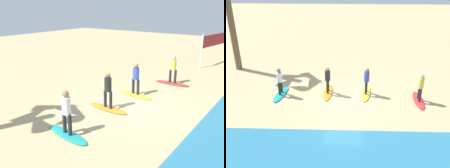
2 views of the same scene
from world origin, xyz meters
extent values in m
plane|color=tan|center=(0.00, 0.00, 0.00)|extent=(60.00, 60.00, 0.00)
ellipsoid|color=red|center=(-4.36, -0.05, 0.04)|extent=(0.59, 2.11, 0.09)
cylinder|color=#232328|center=(-4.36, 0.11, 0.48)|extent=(0.14, 0.14, 0.78)
cylinder|color=#232328|center=(-4.36, -0.21, 0.48)|extent=(0.14, 0.14, 0.78)
cylinder|color=#E0E04C|center=(-4.36, -0.05, 1.18)|extent=(0.32, 0.32, 0.62)
sphere|color=beige|center=(-4.36, -0.05, 1.61)|extent=(0.24, 0.24, 0.24)
ellipsoid|color=yellow|center=(-1.32, -0.80, 0.04)|extent=(0.87, 2.16, 0.09)
cylinder|color=#232328|center=(-1.30, -0.64, 0.48)|extent=(0.14, 0.14, 0.78)
cylinder|color=#232328|center=(-1.35, -0.96, 0.48)|extent=(0.14, 0.14, 0.78)
cylinder|color=#334CAD|center=(-1.32, -0.80, 1.18)|extent=(0.32, 0.32, 0.62)
sphere|color=#9E704C|center=(-1.32, -0.80, 1.61)|extent=(0.24, 0.24, 0.24)
ellipsoid|color=orange|center=(1.01, -0.85, 0.04)|extent=(0.68, 2.13, 0.09)
cylinder|color=#232328|center=(1.02, -0.69, 0.48)|extent=(0.14, 0.14, 0.78)
cylinder|color=#232328|center=(1.00, -1.01, 0.48)|extent=(0.14, 0.14, 0.78)
cylinder|color=#262628|center=(1.01, -0.85, 1.18)|extent=(0.32, 0.32, 0.62)
sphere|color=#9E704C|center=(1.01, -0.85, 1.61)|extent=(0.24, 0.24, 0.24)
ellipsoid|color=teal|center=(3.85, -0.56, 0.04)|extent=(0.87, 2.16, 0.09)
cylinder|color=#232328|center=(3.88, -0.40, 0.48)|extent=(0.14, 0.14, 0.78)
cylinder|color=#232328|center=(3.83, -0.72, 0.48)|extent=(0.14, 0.14, 0.78)
cylinder|color=white|center=(3.85, -0.56, 1.18)|extent=(0.32, 0.32, 0.62)
sphere|color=#9E704C|center=(3.85, -0.56, 1.61)|extent=(0.24, 0.24, 0.24)
cylinder|color=brown|center=(7.81, -4.35, 2.92)|extent=(0.44, 0.44, 5.84)
camera|label=1|loc=(9.72, 5.67, 4.58)|focal=41.38mm
camera|label=2|loc=(-0.11, 13.75, 8.07)|focal=43.38mm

